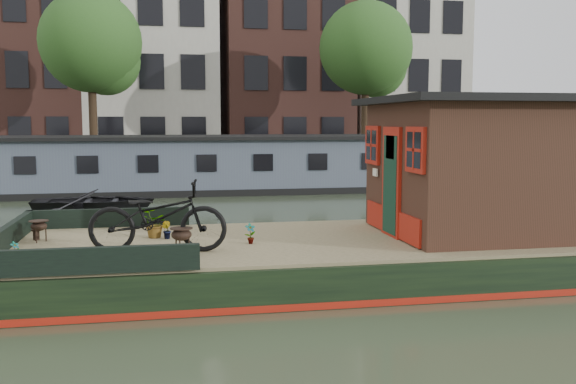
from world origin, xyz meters
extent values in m
plane|color=#303924|center=(0.00, 0.00, 0.00)|extent=(120.00, 120.00, 0.00)
cube|color=black|center=(0.00, 0.00, 0.30)|extent=(12.00, 4.00, 0.60)
cylinder|color=black|center=(-6.00, 0.00, 0.30)|extent=(4.00, 4.00, 0.60)
cube|color=#9D1B0E|center=(0.00, 0.00, 0.06)|extent=(12.02, 4.02, 0.10)
cube|color=#98885E|center=(0.00, 0.00, 0.62)|extent=(11.80, 3.80, 0.05)
cube|color=black|center=(-5.92, 0.00, 0.82)|extent=(0.12, 4.00, 0.35)
cube|color=black|center=(-4.50, 1.92, 0.82)|extent=(3.00, 0.12, 0.35)
cube|color=black|center=(-4.50, -1.92, 0.82)|extent=(3.00, 0.12, 0.35)
cube|color=black|center=(2.20, 0.00, 1.80)|extent=(3.50, 3.00, 2.30)
cube|color=black|center=(2.20, 0.00, 3.01)|extent=(4.00, 3.50, 0.12)
cube|color=#9D1B0E|center=(0.42, 0.00, 1.60)|extent=(0.06, 0.80, 1.90)
cube|color=black|center=(0.40, 0.00, 1.55)|extent=(0.04, 0.64, 1.70)
cube|color=#9D1B0E|center=(0.42, -1.05, 2.20)|extent=(0.06, 0.72, 0.72)
cube|color=#9D1B0E|center=(0.42, 1.05, 2.20)|extent=(0.06, 0.72, 0.72)
imported|color=black|center=(-3.56, -0.65, 1.20)|extent=(2.16, 0.97, 1.10)
imported|color=brown|center=(-2.09, -0.25, 0.82)|extent=(0.20, 0.16, 0.34)
imported|color=brown|center=(-3.44, 0.47, 0.80)|extent=(0.21, 0.21, 0.30)
imported|color=#A84830|center=(-3.66, 0.60, 0.89)|extent=(0.44, 0.39, 0.49)
imported|color=brown|center=(-5.60, -0.79, 0.78)|extent=(0.16, 0.17, 0.26)
cylinder|color=black|center=(-5.60, 0.77, 0.74)|extent=(0.16, 0.16, 0.18)
cylinder|color=black|center=(-5.36, -1.70, 0.74)|extent=(0.16, 0.16, 0.19)
imported|color=black|center=(-5.55, 9.40, 0.37)|extent=(3.64, 2.65, 0.74)
cube|color=#434E5A|center=(0.00, 14.00, 1.00)|extent=(20.00, 4.00, 2.00)
cube|color=black|center=(0.00, 14.00, 2.05)|extent=(20.40, 4.40, 0.12)
cube|color=black|center=(0.00, 14.00, 0.12)|extent=(20.00, 4.05, 0.24)
cube|color=#47443F|center=(0.00, 20.50, 0.45)|extent=(60.00, 6.00, 0.90)
cube|color=brown|center=(-10.50, 27.50, 7.50)|extent=(6.00, 8.00, 15.00)
cube|color=#B7B2A3|center=(-4.00, 27.50, 8.25)|extent=(7.00, 8.00, 16.50)
cube|color=brown|center=(3.50, 27.50, 7.75)|extent=(7.00, 8.00, 15.50)
cube|color=#B7B2A3|center=(10.50, 27.50, 8.00)|extent=(6.50, 8.00, 16.00)
cylinder|color=#332316|center=(-6.50, 19.00, 2.90)|extent=(0.36, 0.36, 4.00)
sphere|color=#244D19|center=(-6.50, 19.00, 6.10)|extent=(4.40, 4.40, 4.40)
sphere|color=#244D19|center=(-5.90, 19.30, 5.30)|extent=(3.00, 3.00, 3.00)
cylinder|color=#332316|center=(6.00, 19.00, 2.90)|extent=(0.36, 0.36, 4.00)
sphere|color=#244D19|center=(6.00, 19.00, 6.10)|extent=(4.40, 4.40, 4.40)
sphere|color=#244D19|center=(6.60, 19.30, 5.30)|extent=(3.00, 3.00, 3.00)
camera|label=1|loc=(-3.44, -10.53, 2.64)|focal=40.00mm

